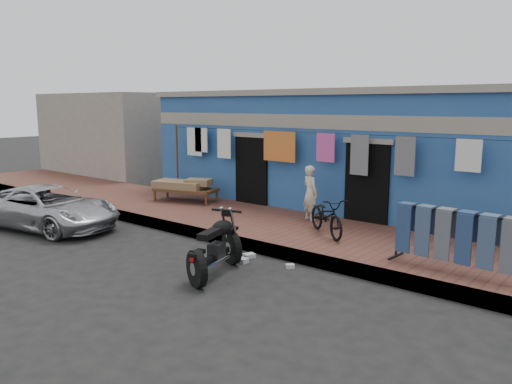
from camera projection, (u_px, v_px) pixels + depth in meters
The scene contains 15 objects.
ground at pixel (187, 268), 9.19m from camera, with size 80.00×80.00×0.00m, color black.
sidewalk at pixel (284, 230), 11.45m from camera, with size 28.00×3.00×0.25m, color brown.
curb at pixel (242, 243), 10.34m from camera, with size 28.00×0.10×0.25m, color gray.
building at pixel (367, 150), 14.21m from camera, with size 12.20×5.20×3.36m.
neighbor_left at pixel (131, 135), 21.10m from camera, with size 6.00×5.00×3.40m, color #9E9384.
clothesline at pixel (292, 151), 12.53m from camera, with size 10.06×0.06×2.10m.
car at pixel (48, 207), 12.03m from camera, with size 1.71×3.77×1.06m, color #B2B3B7.
seated_person at pixel (310, 193), 11.81m from camera, with size 0.47×0.31×1.31m, color beige.
bicycle at pixel (327, 212), 10.47m from camera, with size 0.54×1.54×1.00m, color black.
motorcycle at pixel (215, 245), 8.74m from camera, with size 1.05×1.77×1.08m, color black, non-canonical shape.
charpoy at pixel (186, 190), 14.16m from camera, with size 2.04×1.40×0.63m, color brown, non-canonical shape.
jeans_rack at pixel (455, 239), 8.23m from camera, with size 2.21×0.56×1.05m, color black, non-canonical shape.
litter_a at pixel (243, 260), 9.49m from camera, with size 0.19×0.15×0.09m, color silver.
litter_b at pixel (290, 266), 9.17m from camera, with size 0.15×0.11×0.07m, color silver.
litter_c at pixel (249, 256), 9.79m from camera, with size 0.21×0.17×0.08m, color silver.
Camera 1 is at (6.58, -5.99, 2.97)m, focal length 35.00 mm.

